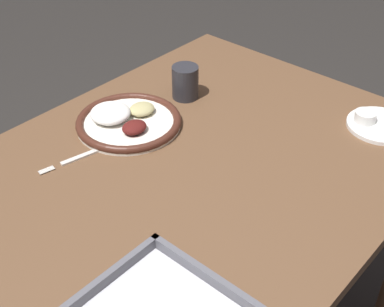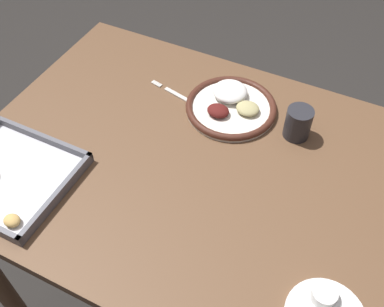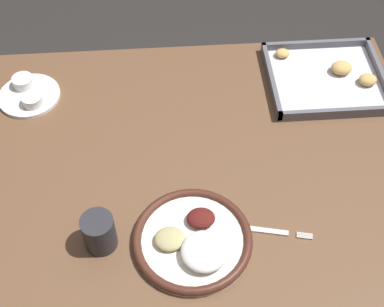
{
  "view_description": "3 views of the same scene",
  "coord_description": "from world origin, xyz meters",
  "views": [
    {
      "loc": [
        0.7,
        0.62,
        1.5
      ],
      "look_at": [
        -0.01,
        0.0,
        0.8
      ],
      "focal_mm": 50.0,
      "sensor_mm": 36.0,
      "label": 1
    },
    {
      "loc": [
        -0.33,
        0.66,
        1.66
      ],
      "look_at": [
        -0.01,
        0.0,
        0.8
      ],
      "focal_mm": 42.0,
      "sensor_mm": 36.0,
      "label": 2
    },
    {
      "loc": [
        -0.06,
        -0.79,
        1.79
      ],
      "look_at": [
        -0.01,
        0.0,
        0.8
      ],
      "focal_mm": 50.0,
      "sensor_mm": 36.0,
      "label": 3
    }
  ],
  "objects": [
    {
      "name": "dining_table",
      "position": [
        0.0,
        0.0,
        0.65
      ],
      "size": [
        1.13,
        0.85,
        0.77
      ],
      "color": "brown",
      "rests_on": "ground_plane"
    },
    {
      "name": "fork",
      "position": [
        0.13,
        -0.2,
        0.77
      ],
      "size": [
        0.2,
        0.06,
        0.0
      ],
      "rotation": [
        0.0,
        0.0,
        -0.22
      ],
      "color": "silver",
      "rests_on": "dining_table"
    },
    {
      "name": "ground_plane",
      "position": [
        0.0,
        0.0,
        0.0
      ],
      "size": [
        8.0,
        8.0,
        0.0
      ],
      "primitive_type": "plane",
      "color": "#282623"
    },
    {
      "name": "dinner_plate",
      "position": [
        -0.02,
        -0.22,
        0.78
      ],
      "size": [
        0.26,
        0.26,
        0.05
      ],
      "color": "white",
      "rests_on": "dining_table"
    },
    {
      "name": "drinking_cup",
      "position": [
        -0.22,
        -0.21,
        0.81
      ],
      "size": [
        0.07,
        0.07,
        0.09
      ],
      "color": "#28282D",
      "rests_on": "dining_table"
    },
    {
      "name": "baking_tray",
      "position": [
        0.38,
        0.25,
        0.78
      ],
      "size": [
        0.31,
        0.28,
        0.04
      ],
      "color": "#595960",
      "rests_on": "dining_table"
    }
  ]
}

